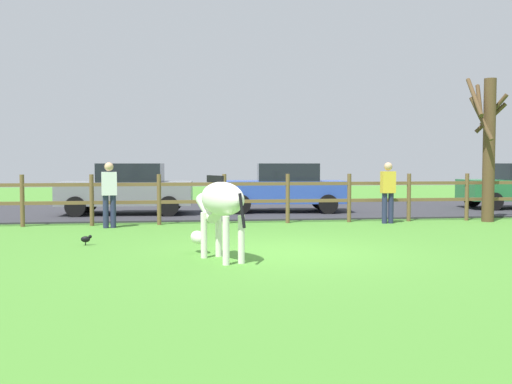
{
  "coord_description": "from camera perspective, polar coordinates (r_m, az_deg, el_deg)",
  "views": [
    {
      "loc": [
        -1.94,
        -10.24,
        1.62
      ],
      "look_at": [
        -0.34,
        1.45,
        1.03
      ],
      "focal_mm": 40.38,
      "sensor_mm": 36.0,
      "label": 1
    }
  ],
  "objects": [
    {
      "name": "crow_on_grass",
      "position": [
        11.85,
        -16.48,
        -4.48
      ],
      "size": [
        0.21,
        0.1,
        0.2
      ],
      "color": "black",
      "rests_on": "ground_plane"
    },
    {
      "name": "ground_plane",
      "position": [
        10.55,
        2.92,
        -5.96
      ],
      "size": [
        60.0,
        60.0,
        0.0
      ],
      "primitive_type": "plane",
      "color": "#47842D"
    },
    {
      "name": "parked_car_grey",
      "position": [
        18.12,
        -12.6,
        0.36
      ],
      "size": [
        4.09,
        2.07,
        1.56
      ],
      "color": "slate",
      "rests_on": "parking_asphalt"
    },
    {
      "name": "parking_asphalt",
      "position": [
        19.7,
        -2.11,
        -1.76
      ],
      "size": [
        28.0,
        7.4,
        0.05
      ],
      "primitive_type": "cube",
      "color": "#2D2D33",
      "rests_on": "ground_plane"
    },
    {
      "name": "visitor_right_of_tree",
      "position": [
        15.81,
        12.94,
        0.22
      ],
      "size": [
        0.37,
        0.24,
        1.64
      ],
      "color": "#232847",
      "rests_on": "ground_plane"
    },
    {
      "name": "visitor_left_of_tree",
      "position": [
        14.78,
        -14.34,
        0.03
      ],
      "size": [
        0.39,
        0.28,
        1.64
      ],
      "color": "#232847",
      "rests_on": "ground_plane"
    },
    {
      "name": "parked_car_blue",
      "position": [
        18.59,
        2.77,
        0.48
      ],
      "size": [
        4.15,
        2.21,
        1.56
      ],
      "color": "#2D4CAD",
      "rests_on": "parking_asphalt"
    },
    {
      "name": "paddock_fence",
      "position": [
        15.32,
        -3.15,
        -0.38
      ],
      "size": [
        20.7,
        0.11,
        1.33
      ],
      "color": "brown",
      "rests_on": "ground_plane"
    },
    {
      "name": "zebra",
      "position": [
        9.61,
        -3.62,
        -1.27
      ],
      "size": [
        1.02,
        1.83,
        1.41
      ],
      "color": "white",
      "rests_on": "ground_plane"
    },
    {
      "name": "bare_tree",
      "position": [
        17.12,
        22.0,
        4.44
      ],
      "size": [
        1.12,
        1.11,
        4.0
      ],
      "color": "#513A23",
      "rests_on": "ground_plane"
    }
  ]
}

